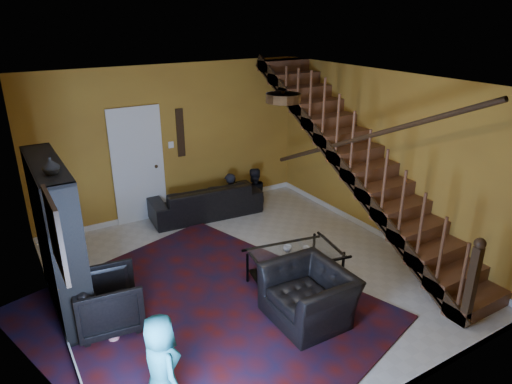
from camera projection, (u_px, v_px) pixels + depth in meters
floor at (249, 275)px, 6.77m from camera, size 5.50×5.50×0.00m
room at (133, 257)px, 7.17m from camera, size 5.50×5.50×5.50m
staircase at (363, 162)px, 7.28m from camera, size 0.95×5.02×3.18m
bookshelf at (59, 241)px, 5.73m from camera, size 0.35×1.80×2.00m
door at (138, 167)px, 8.22m from camera, size 0.82×0.05×2.05m
framed_picture at (55, 234)px, 4.17m from camera, size 0.04×0.74×0.74m
wall_hanging at (180, 133)px, 8.44m from camera, size 0.14×0.03×0.90m
ceiling_fixture at (283, 98)px, 5.12m from camera, size 0.40×0.40×0.10m
rug at (201, 315)px, 5.86m from camera, size 4.72×5.07×0.02m
sofa at (205, 200)px, 8.67m from camera, size 2.15×0.99×0.61m
armchair_left at (109, 301)px, 5.56m from camera, size 0.87×0.85×0.71m
armchair_right at (309, 295)px, 5.71m from camera, size 0.92×1.05×0.68m
person_adult_a at (230, 201)px, 9.05m from camera, size 0.46×0.33×1.17m
person_adult_b at (254, 196)px, 9.31m from camera, size 0.58×0.46×1.18m
person_child at (161, 367)px, 4.27m from camera, size 0.41×0.57×1.10m
coffee_table at (295, 265)px, 6.50m from camera, size 1.37×0.95×0.48m
cup_a at (287, 249)px, 6.43m from camera, size 0.15×0.15×0.09m
cup_b at (306, 249)px, 6.42m from camera, size 0.11×0.11×0.09m
bowl at (309, 256)px, 6.29m from camera, size 0.25×0.25×0.05m
vase at (51, 166)px, 4.91m from camera, size 0.18×0.18×0.19m
popcorn_bucket at (113, 333)px, 5.40m from camera, size 0.13×0.13×0.15m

